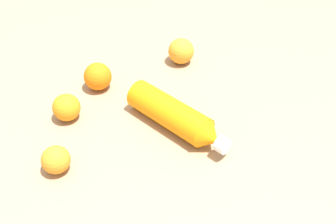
# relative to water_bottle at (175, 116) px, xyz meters

# --- Properties ---
(ground_plane) EXTENTS (2.40, 2.40, 0.00)m
(ground_plane) POSITION_rel_water_bottle_xyz_m (-0.02, -0.02, -0.04)
(ground_plane) COLOR #9E7F60
(water_bottle) EXTENTS (0.22, 0.29, 0.08)m
(water_bottle) POSITION_rel_water_bottle_xyz_m (0.00, 0.00, 0.00)
(water_bottle) COLOR orange
(water_bottle) RESTS_ON ground_plane
(orange_0) EXTENTS (0.08, 0.08, 0.08)m
(orange_0) POSITION_rel_water_bottle_xyz_m (-0.31, -0.03, 0.00)
(orange_0) COLOR orange
(orange_0) RESTS_ON ground_plane
(orange_1) EXTENTS (0.07, 0.07, 0.07)m
(orange_1) POSITION_rel_water_bottle_xyz_m (0.01, -0.29, -0.00)
(orange_1) COLOR orange
(orange_1) RESTS_ON ground_plane
(orange_2) EXTENTS (0.07, 0.07, 0.07)m
(orange_2) POSITION_rel_water_bottle_xyz_m (0.18, -0.25, -0.01)
(orange_2) COLOR orange
(orange_2) RESTS_ON ground_plane
(orange_3) EXTENTS (0.08, 0.08, 0.08)m
(orange_3) POSITION_rel_water_bottle_xyz_m (-0.13, -0.25, 0.00)
(orange_3) COLOR orange
(orange_3) RESTS_ON ground_plane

